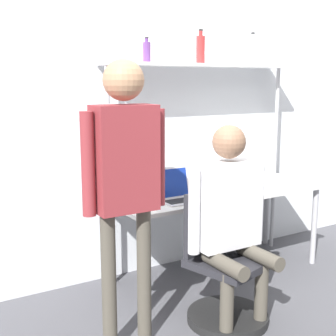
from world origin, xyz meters
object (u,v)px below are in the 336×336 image
Objects in this scene: cell_phone at (203,196)px; bottle_clear at (252,51)px; monitor at (184,163)px; laptop at (176,191)px; office_chair at (223,282)px; bottle_red at (200,49)px; person_standing at (125,168)px; bottle_purple at (147,52)px; person_seated at (230,210)px.

bottle_clear reaches higher than cell_phone.
laptop is at bearing -130.90° from monitor.
office_chair is 1.92m from bottle_red.
laptop is at bearing 37.42° from person_standing.
laptop is 0.16× the size of person_standing.
bottle_red is (1.14, 0.87, 0.77)m from person_standing.
monitor is 0.97m from bottle_red.
cell_phone is at bearing -50.12° from bottle_purple.
person_standing is (-0.71, 0.05, 0.86)m from office_chair.
laptop is 0.21× the size of person_seated.
monitor is 1.99× the size of laptop.
monitor is 1.16m from office_chair.
office_chair is 1.12m from person_standing.
bottle_clear is (0.98, 0.96, 1.10)m from person_seated.
laptop is at bearing -161.45° from bottle_clear.
monitor is at bearing 74.29° from office_chair.
person_standing is (-0.72, 0.09, 0.34)m from person_seated.
bottle_red is (0.41, 0.96, 1.10)m from person_seated.
office_chair is 1.84m from bottle_purple.
office_chair is at bearing -84.48° from bottle_purple.
monitor is at bearing -174.01° from bottle_red.
person_seated is 1.52m from bottle_red.
bottle_red is (0.42, 0.92, 1.63)m from office_chair.
bottle_red is (0.21, 0.36, 1.16)m from cell_phone.
laptop is 0.92m from person_standing.
laptop is at bearing -79.94° from bottle_purple.
bottle_clear is (1.02, 0.34, 1.10)m from laptop.
office_chair is at bearing -4.10° from person_standing.
monitor reaches higher than laptop.
bottle_purple is at bearing 180.00° from bottle_clear.
person_seated is at bearing -104.42° from monitor.
person_standing reaches higher than person_seated.
monitor is 3.84× the size of cell_phone.
cell_phone is at bearing -96.95° from monitor.
cell_phone is 0.17× the size of office_chair.
bottle_red reaches higher than cell_phone.
cell_phone is 0.53× the size of bottle_red.
person_standing is (-0.92, -0.51, 0.40)m from cell_phone.
cell_phone is 1.22m from bottle_purple.
person_seated is (-0.24, -0.94, -0.15)m from monitor.
cell_phone is 1.23m from bottle_red.
monitor is at bearing 83.05° from cell_phone.
monitor is at bearing -3.00° from bottle_purple.
bottle_clear is (1.71, 0.87, 0.77)m from person_standing.
person_standing is (-0.69, -0.52, 0.33)m from laptop.
person_seated is 0.80m from person_standing.
laptop reaches higher than cell_phone.
laptop is 1.12m from bottle_purple.
laptop is (-0.28, -0.32, -0.15)m from monitor.
person_standing reaches higher than laptop.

